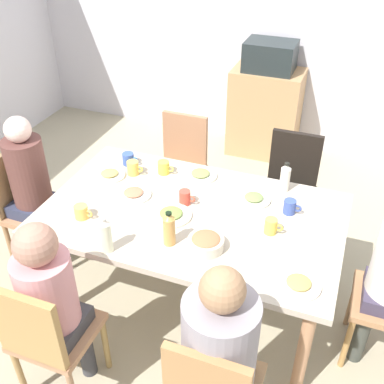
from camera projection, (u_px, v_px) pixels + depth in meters
ground_plane at (192, 299)px, 3.24m from camera, size 6.55×6.55×0.00m
wall_back at (285, 21)px, 4.48m from camera, size 5.70×0.12×2.60m
dining_table at (192, 222)px, 2.85m from camera, size 1.81×1.10×0.77m
chair_0 at (46, 335)px, 2.37m from camera, size 0.40×0.40×0.90m
person_0 at (50, 297)px, 2.33m from camera, size 0.30×0.30×1.17m
chair_2 at (290, 184)px, 3.53m from camera, size 0.40×0.40×0.90m
chair_3 at (181, 162)px, 3.80m from camera, size 0.40×0.40×0.90m
chair_4 at (26, 203)px, 3.33m from camera, size 0.40×0.40×0.90m
person_4 at (32, 183)px, 3.19m from camera, size 0.30×0.30×1.20m
person_5 at (220, 347)px, 2.05m from camera, size 0.34×0.34×1.20m
plate_0 at (134, 194)px, 2.94m from camera, size 0.23×0.23×0.04m
plate_1 at (299, 284)px, 2.29m from camera, size 0.23×0.23×0.04m
plate_2 at (254, 199)px, 2.90m from camera, size 0.21×0.21×0.04m
plate_3 at (110, 175)px, 3.13m from camera, size 0.21×0.21×0.04m
plate_4 at (200, 175)px, 3.13m from camera, size 0.23×0.23×0.04m
plate_5 at (171, 215)px, 2.76m from camera, size 0.25×0.25×0.04m
bowl_0 at (206, 242)px, 2.51m from camera, size 0.20×0.20×0.09m
cup_0 at (129, 159)px, 3.25m from camera, size 0.12×0.08×0.09m
cup_1 at (290, 207)px, 2.77m from camera, size 0.11×0.07×0.09m
cup_2 at (271, 226)px, 2.62m from camera, size 0.11×0.07×0.09m
cup_3 at (185, 198)px, 2.85m from camera, size 0.11×0.07×0.09m
cup_4 at (82, 212)px, 2.74m from camera, size 0.12×0.08×0.08m
cup_5 at (164, 167)px, 3.15m from camera, size 0.12×0.08×0.09m
cup_6 at (133, 168)px, 3.14m from camera, size 0.11×0.08×0.10m
bottle_0 at (285, 178)px, 2.95m from camera, size 0.06×0.06×0.20m
bottle_1 at (106, 235)px, 2.46m from camera, size 0.06×0.06×0.22m
bottle_2 at (169, 229)px, 2.51m from camera, size 0.07×0.07×0.21m
side_cabinet at (265, 113)px, 4.74m from camera, size 0.70×0.44×0.90m
microwave at (270, 56)px, 4.41m from camera, size 0.48×0.36×0.28m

